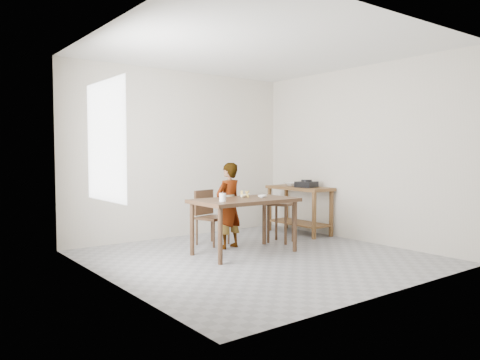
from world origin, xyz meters
TOP-DOWN VIEW (x-y plane):
  - floor at (0.00, 0.00)m, footprint 4.00×4.00m
  - ceiling at (0.00, 0.00)m, footprint 4.00×4.00m
  - wall_back at (0.00, 2.02)m, footprint 4.00×0.04m
  - wall_front at (0.00, -2.02)m, footprint 4.00×0.04m
  - wall_left at (-2.02, 0.00)m, footprint 0.04×4.00m
  - wall_right at (2.02, 0.00)m, footprint 0.04×4.00m
  - window_pane at (-1.97, 0.20)m, footprint 0.02×1.10m
  - dining_table at (0.00, 0.30)m, footprint 1.40×0.80m
  - prep_counter at (1.72, 1.00)m, footprint 0.50×1.20m
  - child at (0.04, 0.72)m, footprint 0.50×0.38m
  - dining_chair at (0.00, 1.08)m, footprint 0.48×0.48m
  - stool at (0.94, 0.60)m, footprint 0.46×0.46m
  - glass_tumbler at (-0.44, 0.19)m, footprint 0.09×0.09m
  - small_bowl at (0.28, 0.26)m, footprint 0.15×0.15m
  - banana at (0.16, 0.49)m, footprint 0.19×0.14m
  - serving_bowl at (1.71, 1.17)m, footprint 0.28×0.28m
  - gas_burner at (1.68, 0.80)m, footprint 0.35×0.35m

SIDE VIEW (x-z plane):
  - floor at x=0.00m, z-range -0.04..0.00m
  - stool at x=0.94m, z-range 0.00..0.61m
  - dining_table at x=0.00m, z-range 0.00..0.75m
  - prep_counter at x=1.72m, z-range 0.00..0.80m
  - dining_chair at x=0.00m, z-range 0.00..0.81m
  - child at x=0.04m, z-range 0.00..1.23m
  - small_bowl at x=0.28m, z-range 0.75..0.79m
  - banana at x=0.16m, z-range 0.75..0.81m
  - glass_tumbler at x=-0.44m, z-range 0.75..0.86m
  - serving_bowl at x=1.71m, z-range 0.80..0.86m
  - gas_burner at x=1.68m, z-range 0.80..0.90m
  - wall_back at x=0.00m, z-range 0.00..2.70m
  - wall_front at x=0.00m, z-range 0.00..2.70m
  - wall_left at x=-2.02m, z-range 0.00..2.70m
  - wall_right at x=2.02m, z-range 0.00..2.70m
  - window_pane at x=-1.97m, z-range 0.85..2.15m
  - ceiling at x=0.00m, z-range 2.70..2.74m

